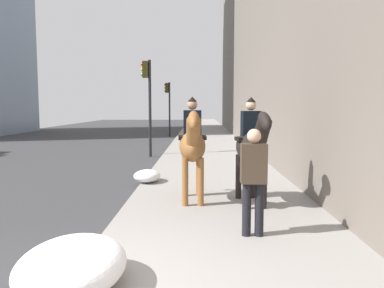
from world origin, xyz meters
TOP-DOWN VIEW (x-y plane):
  - mounted_horse_near at (4.33, -1.43)m, footprint 2.15×0.63m
  - mounted_horse_far at (4.13, -2.67)m, footprint 2.15×0.73m
  - pedestrian_greeting at (2.12, -2.42)m, footprint 0.27×0.40m
  - traffic_light_near_curb at (12.66, 0.63)m, footprint 0.20×0.44m
  - traffic_light_far_curb at (24.03, 0.67)m, footprint 0.20×0.44m
  - snow_pile_near at (0.29, -0.15)m, footprint 1.56×1.20m
  - snow_pile_far at (6.49, -0.15)m, footprint 0.94×0.73m

SIDE VIEW (x-z plane):
  - snow_pile_far at x=6.49m, z-range 0.12..0.45m
  - snow_pile_near at x=0.29m, z-range 0.12..0.66m
  - pedestrian_greeting at x=2.12m, z-range 0.25..1.95m
  - mounted_horse_far at x=4.13m, z-range 0.23..2.47m
  - mounted_horse_near at x=4.33m, z-range 0.23..2.49m
  - traffic_light_far_curb at x=24.03m, z-range 0.66..4.58m
  - traffic_light_near_curb at x=12.66m, z-range 0.69..4.83m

